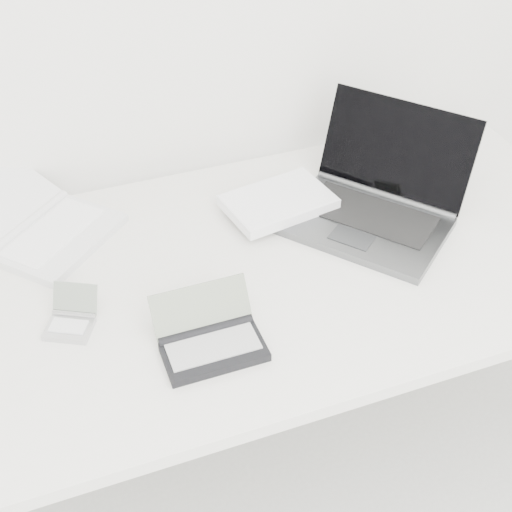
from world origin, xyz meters
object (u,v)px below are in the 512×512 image
object	(u,v)px
desk	(262,279)
palmtop_charcoal	(211,340)
netbook_open_white	(41,228)
laptop_large	(347,203)

from	to	relation	value
desk	palmtop_charcoal	size ratio (longest dim) A/B	8.45
netbook_open_white	desk	bearing A→B (deg)	-74.04
palmtop_charcoal	laptop_large	bearing A→B (deg)	34.13
laptop_large	desk	bearing A→B (deg)	-108.30
desk	laptop_large	bearing A→B (deg)	20.52
netbook_open_white	palmtop_charcoal	bearing A→B (deg)	-103.81
desk	palmtop_charcoal	bearing A→B (deg)	-132.55
netbook_open_white	palmtop_charcoal	world-z (taller)	palmtop_charcoal
netbook_open_white	palmtop_charcoal	distance (m)	0.52
laptop_large	netbook_open_white	world-z (taller)	laptop_large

